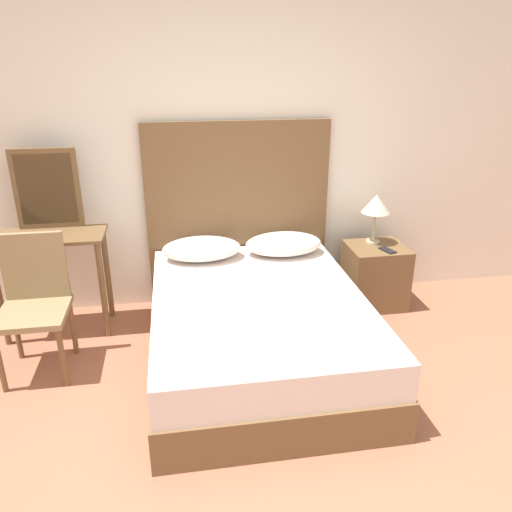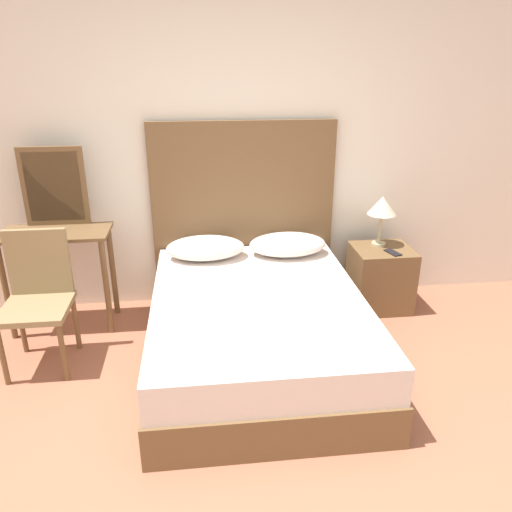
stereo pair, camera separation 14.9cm
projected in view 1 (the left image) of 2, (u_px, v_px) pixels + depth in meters
wall_back at (229, 144)px, 4.01m from camera, size 10.00×0.06×2.70m
bed at (258, 329)px, 3.46m from camera, size 1.44×1.93×0.51m
headboard at (238, 215)px, 4.17m from camera, size 1.51×0.05×1.54m
pillow_left at (202, 249)px, 3.94m from camera, size 0.62×0.38×0.17m
pillow_right at (284, 244)px, 4.04m from camera, size 0.62×0.38×0.17m
phone_on_bed at (270, 283)px, 3.54m from camera, size 0.09×0.16×0.01m
nightstand at (375, 275)px, 4.26m from camera, size 0.48×0.44×0.53m
table_lamp at (376, 205)px, 4.11m from camera, size 0.23×0.23×0.42m
phone_on_nightstand at (387, 250)px, 4.06m from camera, size 0.11×0.16×0.01m
vanity_desk at (52, 257)px, 3.72m from camera, size 0.80×0.40×0.79m
vanity_mirror at (47, 189)px, 3.70m from camera, size 0.47×0.03×0.60m
chair at (34, 296)px, 3.31m from camera, size 0.44×0.45×0.93m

